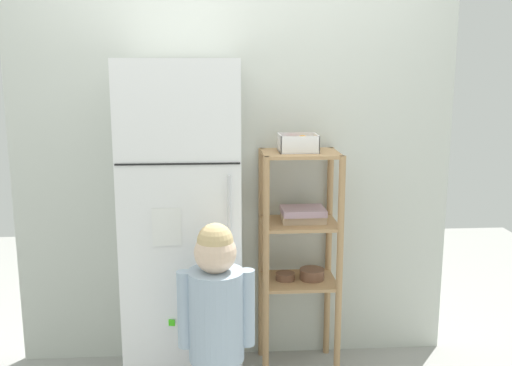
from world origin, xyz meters
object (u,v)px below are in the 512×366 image
refrigerator (184,230)px  pantry_shelf_unit (300,238)px  fruit_bin (298,144)px  child_standing (216,314)px

refrigerator → pantry_shelf_unit: bearing=13.2°
refrigerator → fruit_bin: bearing=14.9°
pantry_shelf_unit → fruit_bin: fruit_bin is taller
child_standing → fruit_bin: bearing=57.1°
child_standing → pantry_shelf_unit: (0.48, 0.70, 0.14)m
pantry_shelf_unit → fruit_bin: 0.53m
pantry_shelf_unit → fruit_bin: size_ratio=6.06×
child_standing → pantry_shelf_unit: pantry_shelf_unit is taller
refrigerator → child_standing: size_ratio=1.66×
refrigerator → child_standing: refrigerator is taller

